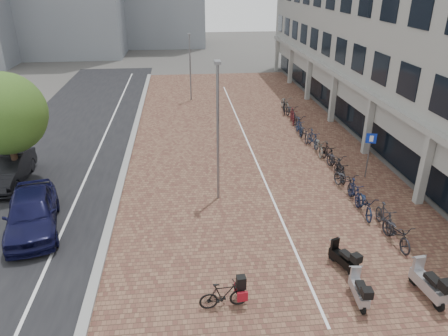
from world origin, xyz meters
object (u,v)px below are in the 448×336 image
at_px(parking_sign, 370,148).
at_px(scooter_back, 429,282).
at_px(car_navy, 31,212).
at_px(car_dark, 8,170).
at_px(scooter_front, 359,289).
at_px(scooter_mid, 343,257).
at_px(hero_bike, 224,295).

bearing_deg(parking_sign, scooter_back, -83.09).
bearing_deg(car_navy, car_dark, 105.53).
bearing_deg(car_dark, scooter_back, -33.25).
height_order(car_navy, scooter_back, car_navy).
height_order(car_dark, scooter_front, car_dark).
bearing_deg(car_navy, scooter_front, -38.56).
height_order(scooter_mid, parking_sign, parking_sign).
distance_m(car_navy, parking_sign, 16.01).
height_order(hero_bike, scooter_front, hero_bike).
xyz_separation_m(car_dark, hero_bike, (9.86, -9.85, -0.24)).
bearing_deg(scooter_back, car_dark, 141.85).
relative_size(car_navy, parking_sign, 1.98).
distance_m(car_navy, scooter_front, 12.88).
bearing_deg(car_navy, scooter_back, -34.93).
distance_m(car_dark, scooter_mid, 16.57).
height_order(car_dark, scooter_mid, car_dark).
bearing_deg(parking_sign, car_navy, -150.29).
xyz_separation_m(car_navy, scooter_front, (11.65, -5.49, -0.32)).
height_order(car_dark, hero_bike, car_dark).
xyz_separation_m(car_navy, scooter_back, (13.95, -5.52, -0.23)).
relative_size(car_dark, scooter_mid, 3.06).
height_order(hero_bike, scooter_mid, hero_bike).
bearing_deg(parking_sign, hero_bike, -116.34).
bearing_deg(car_navy, hero_bike, -49.08).
xyz_separation_m(hero_bike, parking_sign, (8.32, 8.56, 1.15)).
bearing_deg(car_dark, parking_sign, -5.83).
bearing_deg(scooter_mid, scooter_back, -57.11).
distance_m(scooter_mid, parking_sign, 8.19).
xyz_separation_m(scooter_back, parking_sign, (1.70, 8.80, 1.04)).
distance_m(hero_bike, scooter_mid, 4.65).
distance_m(scooter_front, scooter_back, 2.30).
bearing_deg(hero_bike, scooter_front, -97.46).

